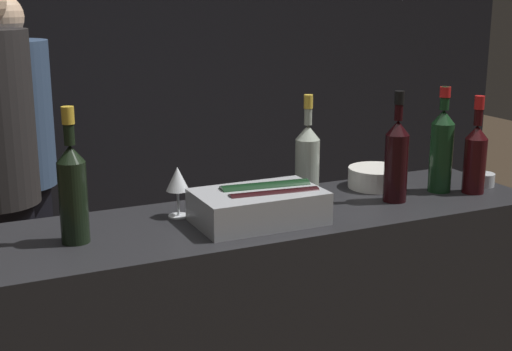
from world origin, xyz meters
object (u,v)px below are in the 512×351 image
object	(u,v)px
ice_bin_with_bottles	(261,204)
wine_glass	(178,181)
candle_votive	(483,179)
red_wine_bottle_burgundy	(442,147)
rose_wine_bottle	(307,156)
red_wine_bottle_black_foil	(396,158)
person_in_hoodie	(12,152)
red_wine_bottle_tall	(475,155)
bowl_white	(377,177)
champagne_bottle	(73,189)

from	to	relation	value
ice_bin_with_bottles	wine_glass	world-z (taller)	wine_glass
ice_bin_with_bottles	candle_votive	xyz separation A→B (m)	(0.89, 0.04, -0.03)
ice_bin_with_bottles	red_wine_bottle_burgundy	world-z (taller)	red_wine_bottle_burgundy
rose_wine_bottle	red_wine_bottle_black_foil	size ratio (longest dim) A/B	0.93
ice_bin_with_bottles	wine_glass	xyz separation A→B (m)	(-0.21, 0.15, 0.06)
person_in_hoodie	red_wine_bottle_burgundy	bearing A→B (deg)	-152.75
red_wine_bottle_burgundy	person_in_hoodie	bearing A→B (deg)	128.06
red_wine_bottle_black_foil	red_wine_bottle_tall	xyz separation A→B (m)	(0.31, -0.03, -0.01)
bowl_white	red_wine_bottle_black_foil	size ratio (longest dim) A/B	0.55
red_wine_bottle_black_foil	person_in_hoodie	distance (m)	1.93
red_wine_bottle_burgundy	ice_bin_with_bottles	bearing A→B (deg)	-176.25
ice_bin_with_bottles	bowl_white	distance (m)	0.57
champagne_bottle	rose_wine_bottle	xyz separation A→B (m)	(0.82, 0.16, -0.02)
rose_wine_bottle	bowl_white	bearing A→B (deg)	-7.44
person_in_hoodie	red_wine_bottle_tall	bearing A→B (deg)	-151.80
bowl_white	champagne_bottle	distance (m)	1.09
ice_bin_with_bottles	champagne_bottle	distance (m)	0.55
wine_glass	red_wine_bottle_black_foil	size ratio (longest dim) A/B	0.43
red_wine_bottle_burgundy	wine_glass	bearing A→B (deg)	173.34
wine_glass	bowl_white	bearing A→B (deg)	2.23
champagne_bottle	candle_votive	bearing A→B (deg)	-0.59
red_wine_bottle_black_foil	red_wine_bottle_tall	world-z (taller)	red_wine_bottle_black_foil
ice_bin_with_bottles	person_in_hoodie	distance (m)	1.72
ice_bin_with_bottles	red_wine_bottle_tall	world-z (taller)	red_wine_bottle_tall
rose_wine_bottle	wine_glass	bearing A→B (deg)	-172.55
ice_bin_with_bottles	person_in_hoodie	size ratio (longest dim) A/B	0.23
bowl_white	red_wine_bottle_black_foil	distance (m)	0.21
champagne_bottle	rose_wine_bottle	size ratio (longest dim) A/B	1.11
wine_glass	champagne_bottle	bearing A→B (deg)	-163.13
champagne_bottle	red_wine_bottle_burgundy	bearing A→B (deg)	-0.27
wine_glass	red_wine_bottle_burgundy	world-z (taller)	red_wine_bottle_burgundy
bowl_white	person_in_hoodie	distance (m)	1.81
red_wine_bottle_burgundy	rose_wine_bottle	size ratio (longest dim) A/B	1.07
ice_bin_with_bottles	wine_glass	distance (m)	0.27
champagne_bottle	person_in_hoodie	xyz separation A→B (m)	(0.01, 1.58, -0.22)
bowl_white	wine_glass	world-z (taller)	wine_glass
champagne_bottle	red_wine_bottle_burgundy	world-z (taller)	champagne_bottle
red_wine_bottle_burgundy	red_wine_bottle_black_foil	bearing A→B (deg)	-170.91
ice_bin_with_bottles	wine_glass	size ratio (longest dim) A/B	2.40
champagne_bottle	person_in_hoodie	world-z (taller)	person_in_hoodie
red_wine_bottle_burgundy	person_in_hoodie	distance (m)	2.02
person_in_hoodie	ice_bin_with_bottles	bearing A→B (deg)	-172.69
red_wine_bottle_black_foil	person_in_hoodie	bearing A→B (deg)	122.46
wine_glass	red_wine_bottle_tall	distance (m)	1.02
champagne_bottle	red_wine_bottle_tall	world-z (taller)	champagne_bottle
person_in_hoodie	candle_votive	bearing A→B (deg)	-148.93
candle_votive	red_wine_bottle_black_foil	bearing A→B (deg)	-176.42
ice_bin_with_bottles	red_wine_bottle_burgundy	size ratio (longest dim) A/B	1.04
red_wine_bottle_black_foil	red_wine_bottle_tall	size ratio (longest dim) A/B	1.09
rose_wine_bottle	champagne_bottle	bearing A→B (deg)	-168.64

